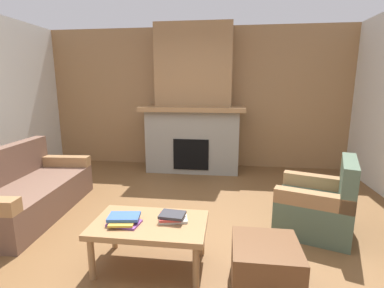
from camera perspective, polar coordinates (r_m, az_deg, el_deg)
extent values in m
plane|color=brown|center=(3.20, -5.72, -18.47)|extent=(9.00, 9.00, 0.00)
cube|color=#997047|center=(5.74, 0.78, 9.17)|extent=(6.00, 0.12, 2.70)
cube|color=gray|center=(5.42, 0.26, 0.76)|extent=(1.70, 0.70, 1.15)
cube|color=black|center=(5.14, -0.19, -2.07)|extent=(0.64, 0.08, 0.56)
cube|color=#997047|center=(5.29, 0.20, 7.21)|extent=(1.90, 0.82, 0.08)
cube|color=#997047|center=(5.43, 0.41, 15.51)|extent=(1.40, 0.50, 1.47)
cube|color=brown|center=(4.17, -29.70, -9.62)|extent=(0.96, 1.85, 0.40)
cube|color=brown|center=(4.24, -34.15, -3.74)|extent=(0.28, 1.81, 0.45)
cube|color=#997047|center=(4.76, -24.74, -3.14)|extent=(0.85, 0.22, 0.15)
cube|color=#4C604C|center=(3.56, 23.15, -12.61)|extent=(0.97, 0.97, 0.40)
cube|color=#4C604C|center=(3.41, 28.95, -6.54)|extent=(0.38, 0.76, 0.45)
cube|color=#997047|center=(3.75, 23.82, -6.90)|extent=(0.76, 0.38, 0.15)
cube|color=#997047|center=(3.16, 23.17, -10.26)|extent=(0.76, 0.38, 0.15)
cube|color=#997047|center=(2.62, -8.52, -15.75)|extent=(1.00, 0.60, 0.05)
cylinder|color=#997047|center=(2.68, -19.60, -20.94)|extent=(0.06, 0.06, 0.38)
cylinder|color=#997047|center=(2.46, 0.82, -23.56)|extent=(0.06, 0.06, 0.38)
cylinder|color=#997047|center=(3.06, -15.42, -16.38)|extent=(0.06, 0.06, 0.38)
cylinder|color=#997047|center=(2.86, 1.96, -18.02)|extent=(0.06, 0.06, 0.38)
cube|color=brown|center=(2.51, 14.49, -22.84)|extent=(0.52, 0.52, 0.40)
cube|color=#7A3D84|center=(2.61, -13.48, -15.24)|extent=(0.29, 0.21, 0.02)
cube|color=gold|center=(2.61, -13.77, -14.81)|extent=(0.24, 0.24, 0.02)
cube|color=#335699|center=(2.62, -13.53, -14.06)|extent=(0.29, 0.21, 0.03)
cube|color=beige|center=(2.61, -3.86, -14.82)|extent=(0.28, 0.21, 0.02)
cube|color=#B23833|center=(2.60, -4.37, -14.44)|extent=(0.22, 0.21, 0.02)
cube|color=#2D2D33|center=(2.59, -3.98, -14.04)|extent=(0.23, 0.19, 0.02)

